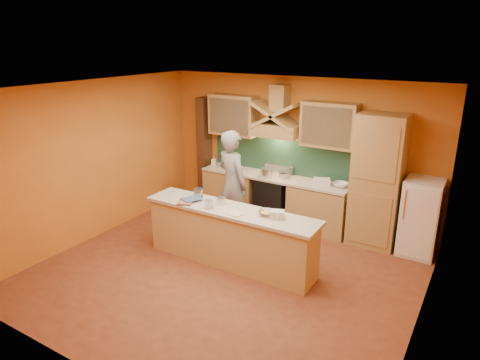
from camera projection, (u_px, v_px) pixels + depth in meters
The scene contains 36 objects.
floor at pixel (226, 273), 6.62m from camera, with size 5.50×5.00×0.01m, color brown.
ceiling at pixel (224, 89), 5.75m from camera, with size 5.50×5.00×0.01m, color white.
wall_back at pixel (296, 151), 8.22m from camera, with size 5.50×0.02×2.80m, color orange.
wall_front at pixel (84, 260), 4.15m from camera, with size 5.50×0.02×2.80m, color orange.
wall_left at pixel (94, 161), 7.54m from camera, with size 0.02×5.00×2.80m, color orange.
wall_right at pixel (428, 229), 4.83m from camera, with size 0.02×5.00×2.80m, color orange.
base_cabinet_left at pixel (233, 191), 8.89m from camera, with size 1.10×0.60×0.86m, color tan.
base_cabinet_right at pixel (319, 209), 7.96m from camera, with size 1.10×0.60×0.86m, color tan.
counter_top at pixel (274, 177), 8.28m from camera, with size 3.00×0.62×0.04m, color beige.
stove at pixel (273, 199), 8.42m from camera, with size 0.60×0.58×0.90m, color black.
backsplash at pixel (281, 156), 8.40m from camera, with size 3.00×0.03×0.70m, color #1B3C2D.
range_hood at pixel (276, 130), 8.03m from camera, with size 0.92×0.50×0.24m, color tan.
hood_chimney at pixel (280, 98), 7.93m from camera, with size 0.30×0.30×0.50m, color tan.
upper_cabinet_left at pixel (233, 115), 8.52m from camera, with size 1.00×0.35×0.80m, color tan.
upper_cabinet_right at pixel (329, 125), 7.54m from camera, with size 1.00×0.35×0.80m, color tan.
pantry_column at pixel (377, 181), 7.24m from camera, with size 0.80×0.60×2.30m, color tan.
fridge at pixel (420, 218), 7.03m from camera, with size 0.58×0.60×1.30m, color white.
trim_column_left at pixel (205, 151), 9.18m from camera, with size 0.20×0.30×2.30m, color #472816.
island_body at pixel (230, 238), 6.78m from camera, with size 2.80×0.55×0.88m, color tan.
island_top at pixel (230, 210), 6.63m from camera, with size 2.90×0.62×0.05m, color beige.
person at pixel (232, 184), 7.64m from camera, with size 0.71×0.47×1.96m, color gray.
pot_large at pixel (267, 173), 8.22m from camera, with size 0.23×0.23×0.18m, color silver.
pot_small at pixel (284, 175), 8.17m from camera, with size 0.19×0.19×0.12m, color silver.
soap_bottle_a at pixel (214, 161), 8.94m from camera, with size 0.09×0.09×0.19m, color silver.
soap_bottle_b at pixel (229, 163), 8.78m from camera, with size 0.08×0.08×0.22m, color #2E4C81.
bowl_back at pixel (341, 185), 7.65m from camera, with size 0.26×0.26×0.08m, color silver.
dish_rack at pixel (322, 182), 7.78m from camera, with size 0.30×0.23×0.11m, color white.
book_lower at pixel (179, 201), 6.88m from camera, with size 0.24×0.32×0.03m, color #A5583B.
book_upper at pixel (189, 197), 7.01m from camera, with size 0.23×0.31×0.02m, color #3B5682.
jar_large at pixel (198, 193), 7.09m from camera, with size 0.15×0.15×0.14m, color silver.
jar_small at pixel (209, 204), 6.61m from camera, with size 0.13×0.13×0.13m, color silver.
kitchen_scale at pixel (221, 201), 6.78m from camera, with size 0.11×0.11×0.09m, color white.
mixing_bowl at pixel (267, 213), 6.37m from camera, with size 0.27×0.27×0.07m, color white.
cloth at pixel (235, 214), 6.41m from camera, with size 0.23×0.17×0.02m, color beige.
grocery_bag_a at pixel (278, 215), 6.23m from camera, with size 0.19×0.15×0.12m, color beige.
grocery_bag_b at pixel (276, 215), 6.25m from camera, with size 0.18×0.14×0.11m, color beige.
Camera 1 is at (3.21, -4.88, 3.44)m, focal length 32.00 mm.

